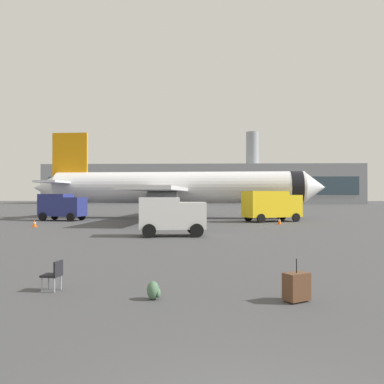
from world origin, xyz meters
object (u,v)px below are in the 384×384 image
at_px(service_truck, 62,206).
at_px(rolling_suitcase, 297,286).
at_px(safety_cone_near, 146,212).
at_px(traveller_backpack, 154,291).
at_px(safety_cone_far, 279,221).
at_px(airplane_at_gate, 176,188).
at_px(cargo_van, 171,215).
at_px(fuel_truck, 271,205).
at_px(safety_cone_mid, 35,224).
at_px(gate_chair, 54,273).

distance_m(service_truck, rolling_suitcase, 37.73).
distance_m(safety_cone_near, traveller_backpack, 48.08).
xyz_separation_m(service_truck, rolling_suitcase, (18.05, -33.11, -1.22)).
xyz_separation_m(safety_cone_far, traveller_backpack, (-8.31, -28.11, -0.07)).
height_order(airplane_at_gate, cargo_van, airplane_at_gate).
bearing_deg(traveller_backpack, airplane_at_gate, 93.40).
relative_size(service_truck, cargo_van, 1.11).
bearing_deg(safety_cone_near, rolling_suitcase, -76.92).
xyz_separation_m(cargo_van, rolling_suitcase, (4.68, -16.65, -1.06)).
distance_m(safety_cone_near, rolling_suitcase, 48.86).
relative_size(service_truck, fuel_truck, 0.80).
bearing_deg(airplane_at_gate, service_truck, -156.12).
bearing_deg(safety_cone_near, safety_cone_mid, -104.78).
relative_size(airplane_at_gate, rolling_suitcase, 32.49).
distance_m(rolling_suitcase, traveller_backpack, 3.70).
distance_m(fuel_truck, safety_cone_mid, 23.14).
bearing_deg(rolling_suitcase, safety_cone_near, 103.08).
bearing_deg(rolling_suitcase, safety_cone_far, 80.70).
xyz_separation_m(cargo_van, gate_chair, (-1.99, -15.71, -0.95)).
height_order(airplane_at_gate, traveller_backpack, airplane_at_gate).
xyz_separation_m(safety_cone_near, gate_chair, (4.39, -46.65, 0.16)).
distance_m(airplane_at_gate, rolling_suitcase, 39.05).
bearing_deg(airplane_at_gate, traveller_backpack, -86.60).
relative_size(airplane_at_gate, service_truck, 6.93).
bearing_deg(gate_chair, airplane_at_gate, 88.94).
bearing_deg(safety_cone_mid, airplane_at_gate, 51.73).
height_order(safety_cone_mid, traveller_backpack, safety_cone_mid).
relative_size(safety_cone_near, gate_chair, 0.79).
bearing_deg(traveller_backpack, safety_cone_far, 73.53).
xyz_separation_m(safety_cone_mid, rolling_suitcase, (17.23, -24.18, 0.09)).
bearing_deg(safety_cone_near, airplane_at_gate, -60.94).
xyz_separation_m(service_truck, safety_cone_near, (6.99, 14.48, -1.27)).
bearing_deg(gate_chair, service_truck, 109.48).
height_order(airplane_at_gate, rolling_suitcase, airplane_at_gate).
bearing_deg(fuel_truck, safety_cone_near, 135.02).
bearing_deg(fuel_truck, traveller_backpack, -104.32).
xyz_separation_m(safety_cone_near, rolling_suitcase, (11.06, -47.59, 0.06)).
bearing_deg(traveller_backpack, fuel_truck, 75.68).
xyz_separation_m(safety_cone_near, safety_cone_mid, (-6.18, -23.41, -0.04)).
distance_m(service_truck, cargo_van, 21.21).
height_order(service_truck, traveller_backpack, service_truck).
height_order(service_truck, fuel_truck, fuel_truck).
bearing_deg(gate_chair, cargo_van, 82.78).
height_order(service_truck, safety_cone_far, service_truck).
relative_size(safety_cone_mid, rolling_suitcase, 0.55).
bearing_deg(airplane_at_gate, rolling_suitcase, -81.16).
distance_m(fuel_truck, rolling_suitcase, 32.42).
height_order(safety_cone_near, gate_chair, gate_chair).
distance_m(airplane_at_gate, cargo_van, 21.95).
relative_size(fuel_truck, rolling_suitcase, 5.87).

